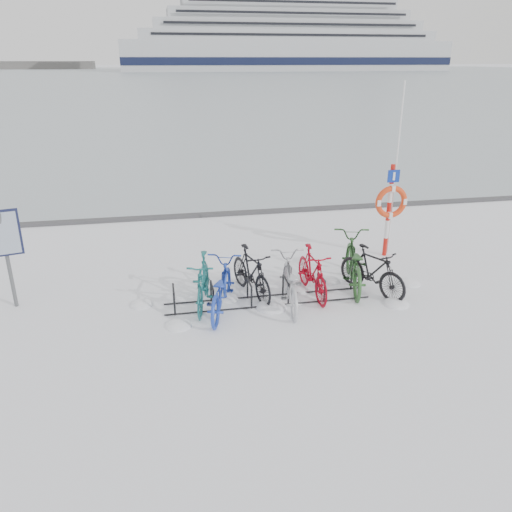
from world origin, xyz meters
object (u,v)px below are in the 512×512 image
(lifebuoy_station, at_px, (391,202))
(cruise_ferry, at_px, (286,40))
(info_board, at_px, (3,239))
(bike_rack, at_px, (268,293))

(lifebuoy_station, xyz_separation_m, cruise_ferry, (46.75, 197.41, 10.17))
(info_board, distance_m, lifebuoy_station, 8.16)
(info_board, bearing_deg, cruise_ferry, 60.73)
(lifebuoy_station, bearing_deg, bike_rack, -150.97)
(info_board, bearing_deg, lifebuoy_station, -5.89)
(bike_rack, height_order, info_board, info_board)
(info_board, distance_m, cruise_ferry, 206.22)
(lifebuoy_station, bearing_deg, cruise_ferry, 76.68)
(cruise_ferry, bearing_deg, lifebuoy_station, -103.32)
(lifebuoy_station, distance_m, cruise_ferry, 203.12)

